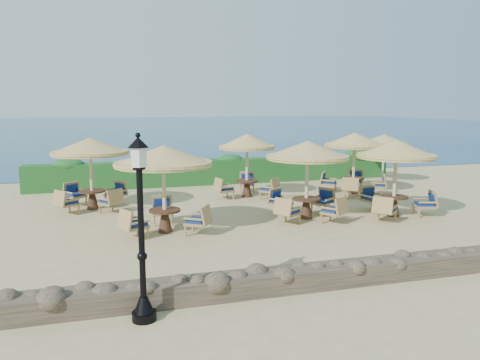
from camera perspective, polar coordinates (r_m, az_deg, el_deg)
ground at (r=16.29m, az=3.58°, el=-4.50°), size 120.00×120.00×0.00m
sea at (r=85.16m, az=-12.43°, el=6.41°), size 160.00×160.00×0.00m
hedge at (r=22.97m, az=-2.40°, el=1.06°), size 18.00×0.90×1.20m
stone_wall at (r=10.83m, az=14.80°, el=-10.72°), size 15.00×0.65×0.44m
lamp_post at (r=8.44m, az=-11.92°, el=-6.83°), size 0.44×0.44×3.31m
extra_parasol at (r=24.07m, az=17.19°, el=4.79°), size 2.30×2.30×2.41m
cafe_set_0 at (r=14.16m, az=-9.29°, el=1.34°), size 2.97×2.97×2.65m
cafe_set_1 at (r=15.88m, az=8.19°, el=1.77°), size 2.80×2.80×2.65m
cafe_set_2 at (r=16.93m, az=18.47°, el=2.06°), size 2.79×2.79×2.65m
cafe_set_3 at (r=17.99m, az=-17.77°, el=2.29°), size 2.80×2.80×2.65m
cafe_set_4 at (r=19.47m, az=0.86°, el=3.11°), size 2.66×2.70×2.65m
cafe_set_5 at (r=20.84m, az=13.77°, el=3.23°), size 2.70×2.70×2.65m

